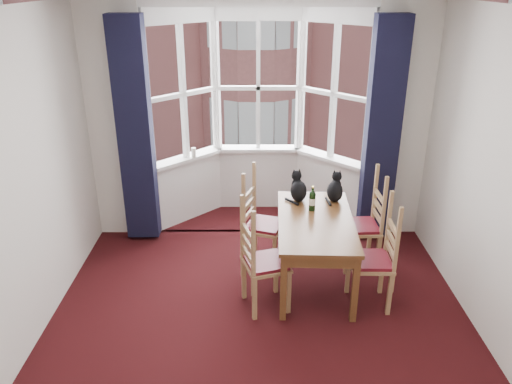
{
  "coord_description": "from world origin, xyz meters",
  "views": [
    {
      "loc": [
        -0.05,
        -3.45,
        3.0
      ],
      "look_at": [
        -0.04,
        1.05,
        1.05
      ],
      "focal_mm": 35.0,
      "sensor_mm": 36.0,
      "label": 1
    }
  ],
  "objects_px": {
    "cat_right": "(335,189)",
    "candle_tall": "(194,152)",
    "chair_left_near": "(257,265)",
    "wine_bottle": "(312,200)",
    "chair_left_far": "(257,225)",
    "dining_table": "(315,227)",
    "chair_right_near": "(380,262)",
    "chair_right_far": "(368,227)",
    "cat_left": "(298,189)"
  },
  "relations": [
    {
      "from": "cat_right",
      "to": "candle_tall",
      "type": "xyz_separation_m",
      "value": [
        -1.66,
        1.05,
        0.07
      ]
    },
    {
      "from": "chair_left_near",
      "to": "wine_bottle",
      "type": "height_order",
      "value": "wine_bottle"
    },
    {
      "from": "chair_left_near",
      "to": "wine_bottle",
      "type": "relative_size",
      "value": 3.38
    },
    {
      "from": "chair_left_far",
      "to": "cat_right",
      "type": "relative_size",
      "value": 2.73
    },
    {
      "from": "candle_tall",
      "to": "dining_table",
      "type": "bearing_deg",
      "value": -47.38
    },
    {
      "from": "chair_left_far",
      "to": "wine_bottle",
      "type": "xyz_separation_m",
      "value": [
        0.58,
        -0.16,
        0.38
      ]
    },
    {
      "from": "chair_right_near",
      "to": "wine_bottle",
      "type": "distance_m",
      "value": 0.94
    },
    {
      "from": "chair_right_far",
      "to": "wine_bottle",
      "type": "distance_m",
      "value": 0.76
    },
    {
      "from": "dining_table",
      "to": "candle_tall",
      "type": "bearing_deg",
      "value": 132.62
    },
    {
      "from": "chair_right_near",
      "to": "chair_right_far",
      "type": "height_order",
      "value": "same"
    },
    {
      "from": "chair_left_near",
      "to": "cat_right",
      "type": "bearing_deg",
      "value": 47.12
    },
    {
      "from": "cat_left",
      "to": "cat_right",
      "type": "distance_m",
      "value": 0.4
    },
    {
      "from": "chair_right_near",
      "to": "cat_left",
      "type": "xyz_separation_m",
      "value": [
        -0.73,
        0.88,
        0.39
      ]
    },
    {
      "from": "wine_bottle",
      "to": "chair_left_far",
      "type": "bearing_deg",
      "value": 164.35
    },
    {
      "from": "chair_left_far",
      "to": "cat_left",
      "type": "distance_m",
      "value": 0.61
    },
    {
      "from": "wine_bottle",
      "to": "candle_tall",
      "type": "distance_m",
      "value": 1.9
    },
    {
      "from": "dining_table",
      "to": "cat_left",
      "type": "relative_size",
      "value": 4.16
    },
    {
      "from": "chair_left_far",
      "to": "cat_right",
      "type": "distance_m",
      "value": 0.95
    },
    {
      "from": "candle_tall",
      "to": "chair_left_far",
      "type": "bearing_deg",
      "value": -54.81
    },
    {
      "from": "chair_left_far",
      "to": "chair_left_near",
      "type": "bearing_deg",
      "value": -90.33
    },
    {
      "from": "wine_bottle",
      "to": "candle_tall",
      "type": "relative_size",
      "value": 2.2
    },
    {
      "from": "cat_left",
      "to": "wine_bottle",
      "type": "relative_size",
      "value": 1.28
    },
    {
      "from": "dining_table",
      "to": "chair_right_near",
      "type": "xyz_separation_m",
      "value": [
        0.59,
        -0.4,
        -0.17
      ]
    },
    {
      "from": "chair_left_near",
      "to": "chair_right_near",
      "type": "height_order",
      "value": "same"
    },
    {
      "from": "wine_bottle",
      "to": "dining_table",
      "type": "bearing_deg",
      "value": -85.23
    },
    {
      "from": "cat_right",
      "to": "dining_table",
      "type": "bearing_deg",
      "value": -118.53
    },
    {
      "from": "chair_left_near",
      "to": "candle_tall",
      "type": "xyz_separation_m",
      "value": [
        -0.8,
        1.97,
        0.46
      ]
    },
    {
      "from": "dining_table",
      "to": "chair_right_far",
      "type": "xyz_separation_m",
      "value": [
        0.63,
        0.33,
        -0.17
      ]
    },
    {
      "from": "chair_right_near",
      "to": "cat_right",
      "type": "height_order",
      "value": "cat_right"
    },
    {
      "from": "cat_left",
      "to": "chair_left_far",
      "type": "bearing_deg",
      "value": -167.89
    },
    {
      "from": "chair_right_near",
      "to": "dining_table",
      "type": "bearing_deg",
      "value": 145.92
    },
    {
      "from": "cat_left",
      "to": "dining_table",
      "type": "bearing_deg",
      "value": -73.47
    },
    {
      "from": "chair_right_far",
      "to": "chair_left_far",
      "type": "bearing_deg",
      "value": 177.46
    },
    {
      "from": "chair_left_far",
      "to": "candle_tall",
      "type": "bearing_deg",
      "value": 125.19
    },
    {
      "from": "chair_right_far",
      "to": "cat_left",
      "type": "distance_m",
      "value": 0.88
    },
    {
      "from": "cat_right",
      "to": "candle_tall",
      "type": "bearing_deg",
      "value": 147.77
    },
    {
      "from": "chair_right_far",
      "to": "candle_tall",
      "type": "bearing_deg",
      "value": 149.55
    },
    {
      "from": "chair_right_near",
      "to": "wine_bottle",
      "type": "relative_size",
      "value": 3.38
    },
    {
      "from": "chair_right_far",
      "to": "cat_left",
      "type": "height_order",
      "value": "cat_left"
    },
    {
      "from": "chair_right_near",
      "to": "chair_right_far",
      "type": "xyz_separation_m",
      "value": [
        0.04,
        0.73,
        0.0
      ]
    },
    {
      "from": "chair_left_near",
      "to": "cat_right",
      "type": "relative_size",
      "value": 2.73
    },
    {
      "from": "wine_bottle",
      "to": "chair_right_near",
      "type": "bearing_deg",
      "value": -45.67
    },
    {
      "from": "chair_left_near",
      "to": "chair_left_far",
      "type": "distance_m",
      "value": 0.84
    },
    {
      "from": "wine_bottle",
      "to": "candle_tall",
      "type": "height_order",
      "value": "wine_bottle"
    },
    {
      "from": "dining_table",
      "to": "cat_left",
      "type": "xyz_separation_m",
      "value": [
        -0.14,
        0.48,
        0.22
      ]
    },
    {
      "from": "chair_left_near",
      "to": "candle_tall",
      "type": "distance_m",
      "value": 2.18
    },
    {
      "from": "chair_left_near",
      "to": "cat_left",
      "type": "relative_size",
      "value": 2.64
    },
    {
      "from": "chair_right_far",
      "to": "cat_right",
      "type": "relative_size",
      "value": 2.73
    },
    {
      "from": "wine_bottle",
      "to": "chair_left_near",
      "type": "bearing_deg",
      "value": -130.94
    },
    {
      "from": "cat_left",
      "to": "wine_bottle",
      "type": "height_order",
      "value": "cat_left"
    }
  ]
}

